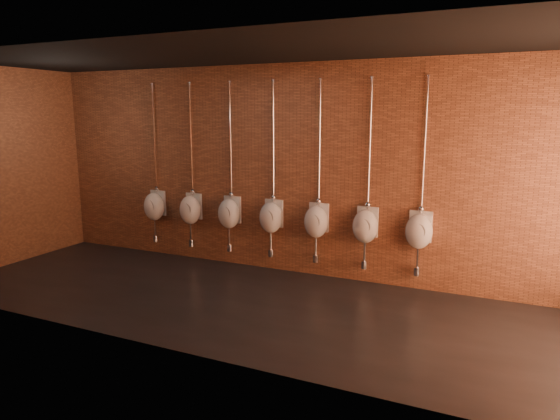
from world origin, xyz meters
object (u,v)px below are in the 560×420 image
(urinal_0, at_px, (154,205))
(urinal_5, at_px, (366,225))
(urinal_6, at_px, (419,230))
(urinal_1, at_px, (190,209))
(urinal_4, at_px, (316,220))
(urinal_3, at_px, (271,216))
(urinal_2, at_px, (229,212))

(urinal_0, bearing_deg, urinal_5, 0.00)
(urinal_5, height_order, urinal_6, same)
(urinal_1, distance_m, urinal_4, 2.25)
(urinal_3, xyz_separation_m, urinal_6, (2.25, 0.00, 0.00))
(urinal_1, distance_m, urinal_6, 3.76)
(urinal_2, height_order, urinal_6, same)
(urinal_0, relative_size, urinal_4, 1.00)
(urinal_3, xyz_separation_m, urinal_5, (1.50, 0.00, 0.00))
(urinal_0, distance_m, urinal_3, 2.25)
(urinal_0, relative_size, urinal_2, 1.00)
(urinal_0, xyz_separation_m, urinal_6, (4.51, 0.00, 0.00))
(urinal_0, relative_size, urinal_5, 1.00)
(urinal_2, distance_m, urinal_3, 0.75)
(urinal_2, xyz_separation_m, urinal_4, (1.50, 0.00, 0.00))
(urinal_4, xyz_separation_m, urinal_6, (1.50, 0.00, 0.00))
(urinal_0, bearing_deg, urinal_4, 0.00)
(urinal_3, distance_m, urinal_4, 0.75)
(urinal_5, bearing_deg, urinal_6, 0.00)
(urinal_2, height_order, urinal_4, same)
(urinal_1, distance_m, urinal_2, 0.75)
(urinal_1, bearing_deg, urinal_2, 0.00)
(urinal_0, height_order, urinal_6, same)
(urinal_3, bearing_deg, urinal_0, 180.00)
(urinal_2, xyz_separation_m, urinal_5, (2.25, 0.00, 0.00))
(urinal_4, bearing_deg, urinal_1, 180.00)
(urinal_4, distance_m, urinal_5, 0.75)
(urinal_3, bearing_deg, urinal_6, 0.00)
(urinal_1, height_order, urinal_2, same)
(urinal_2, distance_m, urinal_4, 1.50)
(urinal_2, xyz_separation_m, urinal_6, (3.00, 0.00, 0.00))
(urinal_1, bearing_deg, urinal_5, 0.00)
(urinal_4, relative_size, urinal_6, 1.00)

